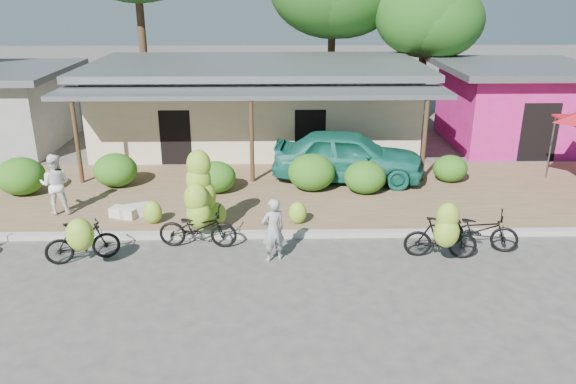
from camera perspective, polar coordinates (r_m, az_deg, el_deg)
name	(u,v)px	position (r m, az deg, el deg)	size (l,w,h in m)	color
ground	(243,274)	(13.08, -4.62, -8.32)	(100.00, 100.00, 0.00)	#454340
sidewalk	(251,195)	(17.60, -3.74, -0.27)	(60.00, 6.00, 0.12)	#8E694C
curb	(247,235)	(14.83, -4.21, -4.34)	(60.00, 0.25, 0.15)	#A8A399
shop_main	(256,104)	(22.84, -3.23, 8.95)	(13.00, 8.50, 3.35)	beige
shop_pink	(515,104)	(24.87, 22.03, 8.33)	(6.00, 6.00, 3.25)	#D12096
tree_near_right	(422,13)	(26.88, 13.43, 17.27)	(4.74, 4.59, 6.78)	#4D351E
hedge_0	(21,176)	(19.13, -25.52, 1.46)	(1.49, 1.34, 1.16)	#216016
hedge_1	(115,170)	(18.80, -17.13, 2.14)	(1.38, 1.24, 1.08)	#216016
hedge_2	(216,177)	(17.61, -7.35, 1.52)	(1.26, 1.13, 0.98)	#216016
hedge_3	(312,172)	(17.65, 2.40, 2.02)	(1.49, 1.34, 1.16)	#216016
hedge_4	(365,177)	(17.56, 7.82, 1.50)	(1.31, 1.18, 1.02)	#216016
hedge_5	(450,168)	(19.20, 16.15, 2.31)	(1.13, 1.02, 0.88)	#216016
bike_left	(82,240)	(14.06, -20.22, -4.61)	(1.79, 1.38, 1.37)	black
bike_center	(199,209)	(14.34, -9.07, -1.76)	(2.01, 1.25, 2.39)	black
bike_right	(442,234)	(13.81, 15.41, -4.18)	(1.79, 1.25, 1.67)	black
bike_far_right	(478,229)	(14.81, 18.70, -3.61)	(2.07, 1.31, 1.03)	black
loose_banana_a	(152,212)	(15.68, -13.60, -2.00)	(0.52, 0.44, 0.65)	#99CC33
loose_banana_b	(216,214)	(15.22, -7.28, -2.23)	(0.53, 0.45, 0.66)	#99CC33
loose_banana_c	(298,213)	(15.23, 0.98, -2.12)	(0.50, 0.42, 0.62)	#99CC33
sack_near	(134,211)	(16.38, -15.35, -1.83)	(0.85, 0.40, 0.30)	silver
sack_far	(124,212)	(16.36, -16.33, -2.00)	(0.75, 0.38, 0.28)	silver
vendor	(273,230)	(13.32, -1.53, -3.87)	(0.58, 0.38, 1.59)	#979797
bystander	(55,184)	(17.03, -22.55, 0.75)	(0.85, 0.66, 1.74)	white
teal_van	(348,155)	(18.58, 6.13, 3.71)	(1.98, 4.92, 1.68)	#166656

